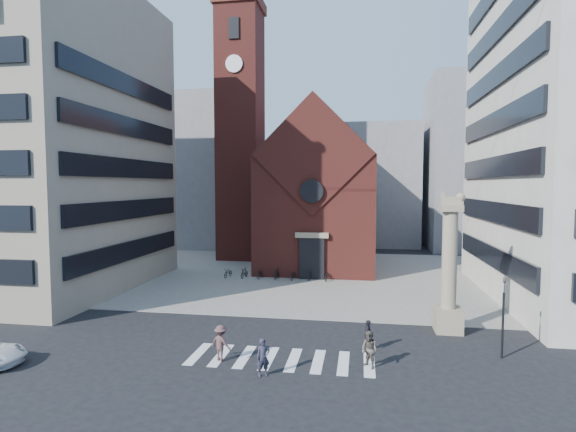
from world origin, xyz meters
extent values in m
plane|color=black|center=(0.00, 0.00, 0.00)|extent=(120.00, 120.00, 0.00)
cube|color=gray|center=(0.00, 19.00, 0.03)|extent=(46.00, 30.00, 0.05)
cube|color=maroon|center=(0.00, 25.00, 6.00)|extent=(12.00, 16.00, 12.00)
cube|color=maroon|center=(0.00, 25.40, 12.00)|extent=(12.00, 15.40, 12.00)
cube|color=maroon|center=(0.00, 17.05, 12.00)|extent=(11.76, 0.50, 11.76)
cylinder|color=black|center=(0.00, 16.60, 8.50)|extent=(2.20, 0.30, 2.20)
cube|color=black|center=(0.00, 16.85, 2.00)|extent=(2.40, 0.30, 4.00)
cube|color=tan|center=(0.00, 16.80, 4.30)|extent=(3.20, 0.40, 0.50)
cube|color=maroon|center=(-10.00, 28.00, 15.00)|extent=(5.00, 5.00, 30.00)
cube|color=maroon|center=(-10.00, 28.00, 30.60)|extent=(5.50, 5.50, 1.20)
cylinder|color=white|center=(-10.00, 25.40, 23.00)|extent=(2.00, 0.20, 2.00)
cube|color=black|center=(-10.00, 25.40, 27.00)|extent=(1.20, 0.20, 2.40)
cube|color=gray|center=(-24.00, 10.00, 13.00)|extent=(18.00, 20.00, 26.00)
cube|color=gray|center=(-20.00, 40.00, 11.00)|extent=(16.00, 14.00, 22.00)
cube|color=gray|center=(6.00, 45.00, 9.00)|extent=(14.00, 12.00, 18.00)
cube|color=gray|center=(22.00, 42.00, 12.00)|extent=(16.00, 14.00, 24.00)
cube|color=tan|center=(10.00, 3.00, 0.75)|extent=(1.60, 1.60, 1.50)
cylinder|color=tan|center=(10.00, 3.00, 4.50)|extent=(0.90, 0.90, 6.00)
cube|color=tan|center=(10.00, 3.00, 7.70)|extent=(1.30, 1.30, 0.40)
cube|color=tan|center=(10.00, 3.00, 8.10)|extent=(1.20, 0.50, 0.55)
sphere|color=tan|center=(10.55, 3.00, 8.35)|extent=(0.56, 0.56, 0.56)
cube|color=tan|center=(9.50, 3.00, 8.50)|extent=(0.25, 0.15, 0.35)
cylinder|color=black|center=(12.00, -1.00, 1.75)|extent=(0.12, 0.12, 3.50)
imported|color=black|center=(12.00, -1.00, 3.90)|extent=(0.13, 0.16, 0.80)
imported|color=#292838|center=(0.08, -5.19, 0.90)|extent=(0.79, 0.70, 1.81)
imported|color=#514941|center=(5.09, -3.42, 0.93)|extent=(1.15, 1.14, 1.87)
imported|color=black|center=(5.05, -1.02, 0.85)|extent=(0.64, 1.07, 1.70)
imported|color=#513736|center=(-2.49, -3.69, 0.93)|extent=(1.37, 1.09, 1.86)
imported|color=black|center=(-8.20, 16.44, 0.50)|extent=(0.83, 1.78, 0.90)
imported|color=black|center=(-6.58, 16.44, 0.55)|extent=(0.69, 1.71, 1.00)
imported|color=black|center=(-4.96, 16.44, 0.50)|extent=(0.83, 1.78, 0.90)
imported|color=black|center=(-3.33, 16.44, 0.55)|extent=(0.69, 1.71, 1.00)
imported|color=black|center=(-1.71, 16.44, 0.50)|extent=(0.83, 1.78, 0.90)
imported|color=black|center=(-0.09, 16.44, 0.55)|extent=(0.69, 1.71, 1.00)
imported|color=black|center=(1.53, 16.44, 0.50)|extent=(0.83, 1.78, 0.90)
camera|label=1|loc=(4.60, -25.54, 9.11)|focal=28.00mm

